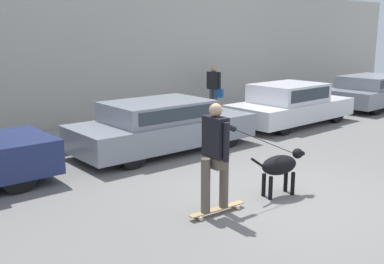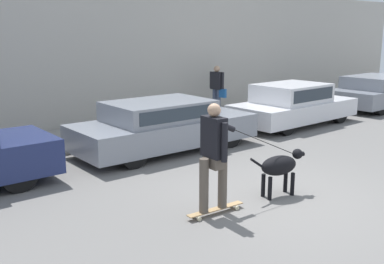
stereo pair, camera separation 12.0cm
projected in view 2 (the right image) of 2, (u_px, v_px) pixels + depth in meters
name	position (u px, v px, depth m)	size (l,w,h in m)	color
ground_plane	(273.00, 198.00, 7.58)	(36.00, 36.00, 0.00)	slate
back_wall	(81.00, 56.00, 12.61)	(32.00, 0.30, 4.11)	#ADA89E
sidewalk_curb	(106.00, 134.00, 12.03)	(30.00, 2.33, 0.12)	gray
parked_car_1	(164.00, 126.00, 10.48)	(4.39, 1.79, 1.19)	black
parked_car_2	(293.00, 105.00, 13.37)	(4.20, 1.83, 1.24)	black
parked_car_3	(377.00, 92.00, 16.27)	(4.14, 1.93, 1.19)	black
dog	(280.00, 166.00, 7.57)	(1.10, 0.46, 0.78)	black
skateboarder	(214.00, 153.00, 6.68)	(2.25, 0.58, 1.73)	beige
pedestrian_with_bag	(217.00, 87.00, 14.69)	(0.26, 0.66, 1.54)	#3D4760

